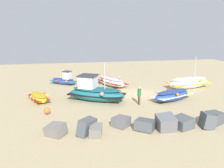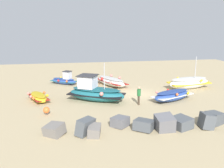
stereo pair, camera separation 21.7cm
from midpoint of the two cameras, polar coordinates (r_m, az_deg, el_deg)
name	(u,v)px [view 1 (the left image)]	position (r m, az deg, el deg)	size (l,w,h in m)	color
ground_plane	(137,94)	(25.22, 5.53, -2.35)	(46.61, 46.61, 0.00)	tan
fishing_boat_0	(95,92)	(22.83, -4.07, -1.88)	(5.57, 4.25, 3.55)	#1E6670
fishing_boat_1	(64,80)	(29.87, -11.15, 0.87)	(3.34, 2.78, 1.61)	#2D4C9E
fishing_boat_2	(111,81)	(28.65, -0.54, 0.64)	(3.56, 5.04, 1.09)	white
fishing_boat_3	(189,83)	(28.65, 16.96, 0.33)	(5.18, 2.55, 3.54)	white
fishing_boat_4	(172,95)	(23.57, 13.38, -2.49)	(4.49, 3.21, 1.00)	#2D4C9E
fishing_boat_5	(39,97)	(23.81, -16.70, -2.92)	(2.28, 3.37, 0.72)	gold
person_walking	(139,94)	(21.72, 5.97, -2.37)	(0.32, 0.32, 1.62)	brown
breakwater_rocks	(181,122)	(17.53, 15.14, -8.34)	(16.77, 2.82, 1.26)	#4C5156
mooring_buoy_0	(47,110)	(19.91, -14.95, -5.83)	(0.51, 0.51, 0.65)	#3F3F42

